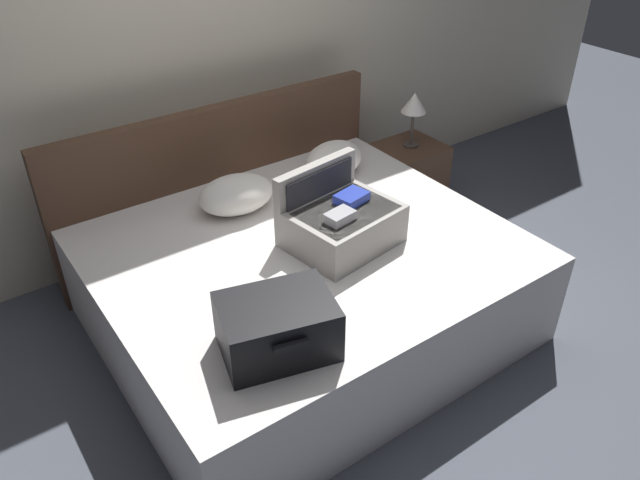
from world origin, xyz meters
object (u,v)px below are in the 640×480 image
(bed, at_px, (306,286))
(hard_case_medium, at_px, (277,327))
(hard_case_large, at_px, (341,221))
(table_lamp, at_px, (414,105))
(pillow_near_headboard, at_px, (334,160))
(pillow_center_head, at_px, (236,194))
(nightstand, at_px, (408,178))

(bed, bearing_deg, hard_case_medium, -132.56)
(bed, relative_size, hard_case_large, 3.53)
(bed, distance_m, hard_case_large, 0.44)
(hard_case_large, xyz_separation_m, table_lamp, (1.15, 0.72, 0.13))
(pillow_near_headboard, distance_m, table_lamp, 0.77)
(hard_case_large, bearing_deg, table_lamp, 23.72)
(pillow_center_head, relative_size, nightstand, 0.86)
(hard_case_medium, bearing_deg, pillow_center_head, 84.18)
(hard_case_medium, height_order, nightstand, hard_case_medium)
(hard_case_large, bearing_deg, hard_case_medium, -153.27)
(hard_case_large, bearing_deg, bed, 143.13)
(pillow_center_head, xyz_separation_m, table_lamp, (1.43, 0.13, 0.15))
(pillow_center_head, bearing_deg, table_lamp, 5.23)
(hard_case_medium, height_order, table_lamp, table_lamp)
(bed, xyz_separation_m, nightstand, (1.32, 0.64, -0.02))
(bed, xyz_separation_m, table_lamp, (1.32, 0.64, 0.52))
(hard_case_large, distance_m, pillow_center_head, 0.66)
(nightstand, bearing_deg, table_lamp, 0.00)
(nightstand, bearing_deg, pillow_near_headboard, -171.55)
(pillow_near_headboard, height_order, table_lamp, table_lamp)
(pillow_center_head, distance_m, nightstand, 1.49)
(pillow_near_headboard, xyz_separation_m, table_lamp, (0.74, 0.11, 0.15))
(bed, relative_size, pillow_center_head, 4.87)
(hard_case_large, height_order, pillow_center_head, hard_case_large)
(bed, height_order, hard_case_medium, hard_case_medium)
(hard_case_medium, relative_size, pillow_center_head, 1.23)
(bed, distance_m, table_lamp, 1.55)
(nightstand, bearing_deg, bed, -154.22)
(pillow_center_head, height_order, table_lamp, table_lamp)
(bed, relative_size, pillow_near_headboard, 5.29)
(hard_case_medium, distance_m, pillow_near_headboard, 1.55)
(hard_case_large, height_order, hard_case_medium, hard_case_large)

